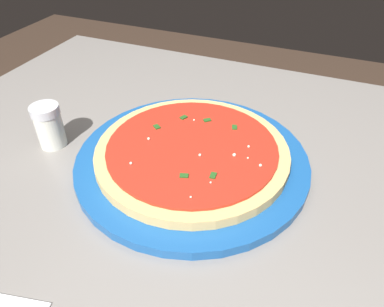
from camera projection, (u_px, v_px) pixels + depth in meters
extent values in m
cube|color=black|center=(375.00, 242.00, 0.94)|extent=(0.06, 0.06, 0.74)
cube|color=black|center=(105.00, 164.00, 1.19)|extent=(0.06, 0.06, 0.74)
cube|color=gray|center=(170.00, 172.00, 0.57)|extent=(0.97, 0.83, 0.03)
cylinder|color=#195199|center=(192.00, 160.00, 0.56)|extent=(0.36, 0.36, 0.01)
cylinder|color=#DBB26B|center=(192.00, 152.00, 0.55)|extent=(0.30, 0.30, 0.02)
cylinder|color=red|center=(192.00, 147.00, 0.55)|extent=(0.26, 0.26, 0.00)
sphere|color=#EFEACC|center=(211.00, 182.00, 0.48)|extent=(0.00, 0.00, 0.00)
sphere|color=#EFEACC|center=(260.00, 165.00, 0.51)|extent=(0.00, 0.00, 0.00)
sphere|color=#EFEACC|center=(191.00, 197.00, 0.46)|extent=(0.00, 0.00, 0.00)
sphere|color=#EFEACC|center=(234.00, 155.00, 0.53)|extent=(0.01, 0.01, 0.01)
sphere|color=#EFEACC|center=(149.00, 139.00, 0.56)|extent=(0.00, 0.00, 0.00)
sphere|color=#EFEACC|center=(249.00, 146.00, 0.54)|extent=(0.00, 0.00, 0.00)
sphere|color=#EFEACC|center=(131.00, 163.00, 0.51)|extent=(0.00, 0.00, 0.00)
sphere|color=#EFEACC|center=(194.00, 120.00, 0.60)|extent=(0.00, 0.00, 0.00)
sphere|color=#EFEACC|center=(200.00, 155.00, 0.52)|extent=(0.00, 0.00, 0.00)
sphere|color=#EFEACC|center=(248.00, 158.00, 0.52)|extent=(0.00, 0.00, 0.00)
cube|color=#23561E|center=(184.00, 176.00, 0.49)|extent=(0.01, 0.01, 0.00)
cube|color=#23561E|center=(235.00, 127.00, 0.58)|extent=(0.01, 0.01, 0.00)
cube|color=#23561E|center=(213.00, 175.00, 0.49)|extent=(0.01, 0.01, 0.00)
cube|color=#23561E|center=(207.00, 120.00, 0.60)|extent=(0.01, 0.01, 0.00)
cube|color=#23561E|center=(157.00, 127.00, 0.58)|extent=(0.01, 0.01, 0.00)
cube|color=#23561E|center=(184.00, 117.00, 0.61)|extent=(0.01, 0.01, 0.00)
cylinder|color=silver|center=(50.00, 129.00, 0.59)|extent=(0.04, 0.04, 0.06)
cylinder|color=silver|center=(44.00, 110.00, 0.57)|extent=(0.05, 0.05, 0.01)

